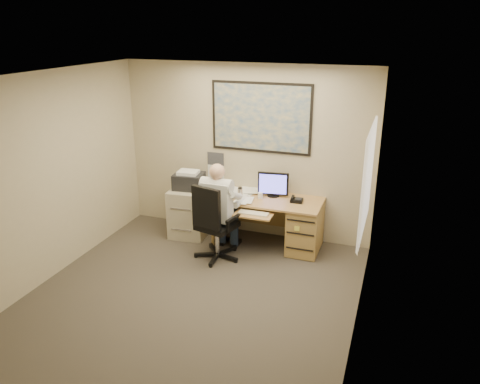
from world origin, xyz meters
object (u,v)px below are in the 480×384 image
(filing_cabinet, at_px, (190,207))
(person, at_px, (218,211))
(desk, at_px, (290,220))
(office_chair, at_px, (217,238))

(filing_cabinet, distance_m, person, 0.96)
(desk, relative_size, office_chair, 1.39)
(desk, height_order, person, person)
(desk, distance_m, office_chair, 1.15)
(office_chair, bearing_deg, filing_cabinet, 151.17)
(filing_cabinet, relative_size, person, 0.76)
(desk, relative_size, person, 1.13)
(desk, xyz_separation_m, office_chair, (-0.90, -0.72, -0.11))
(desk, bearing_deg, person, -145.10)
(desk, height_order, filing_cabinet, desk)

